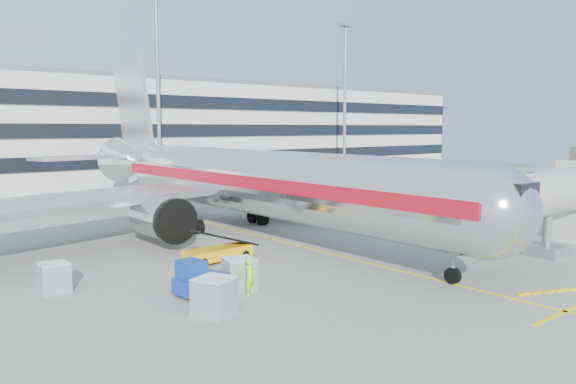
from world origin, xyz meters
TOP-DOWN VIEW (x-y plane):
  - ground at (0.00, 0.00)m, footprint 180.00×180.00m
  - lead_in_line at (0.00, 10.00)m, footprint 0.25×70.00m
  - stop_bar at (0.00, -14.00)m, footprint 6.00×0.25m
  - main_jet at (0.00, 11.72)m, footprint 50.95×48.70m
  - jet_bridge at (12.18, -8.00)m, footprint 17.80×4.50m
  - terminal at (0.00, 57.95)m, footprint 150.00×24.25m
  - light_mast_centre at (8.00, 42.00)m, footprint 2.40×1.20m
  - light_mast_east at (42.00, 42.00)m, footprint 2.40×1.20m
  - belt_loader at (-7.03, 4.34)m, footprint 4.63×1.86m
  - baggage_tug at (-11.70, -1.10)m, footprint 2.64×1.86m
  - cargo_container_left at (-12.58, -4.11)m, footprint 2.08×2.08m
  - cargo_container_right at (-17.03, 4.19)m, footprint 1.50×1.50m
  - cargo_container_front at (-9.37, -1.41)m, footprint 1.85×1.85m
  - ramp_worker at (-9.57, -2.66)m, footprint 0.81×0.69m

SIDE VIEW (x-z plane):
  - ground at x=0.00m, z-range 0.00..0.00m
  - lead_in_line at x=0.00m, z-range 0.00..0.01m
  - stop_bar at x=0.00m, z-range 0.00..0.01m
  - belt_loader at x=-7.03m, z-range -0.48..1.72m
  - cargo_container_right at x=-17.03m, z-range 0.00..1.50m
  - baggage_tug at x=-11.70m, z-range -0.12..1.74m
  - cargo_container_front at x=-9.37m, z-range 0.00..1.62m
  - cargo_container_left at x=-12.58m, z-range 0.00..1.70m
  - ramp_worker at x=-9.57m, z-range 0.00..1.88m
  - jet_bridge at x=12.18m, z-range 0.37..7.37m
  - main_jet at x=0.00m, z-range -3.79..12.26m
  - terminal at x=0.00m, z-range 0.00..15.60m
  - light_mast_centre at x=8.00m, z-range 2.15..27.60m
  - light_mast_east at x=42.00m, z-range 2.15..27.60m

